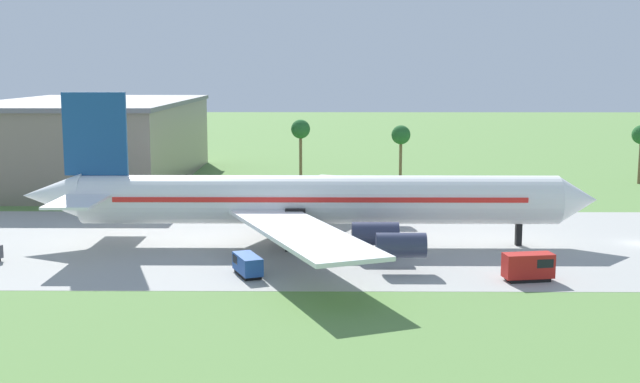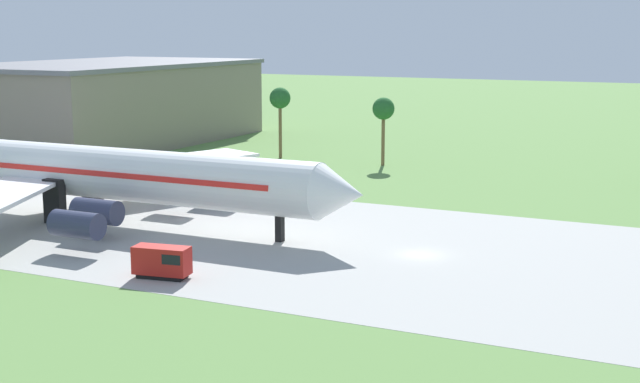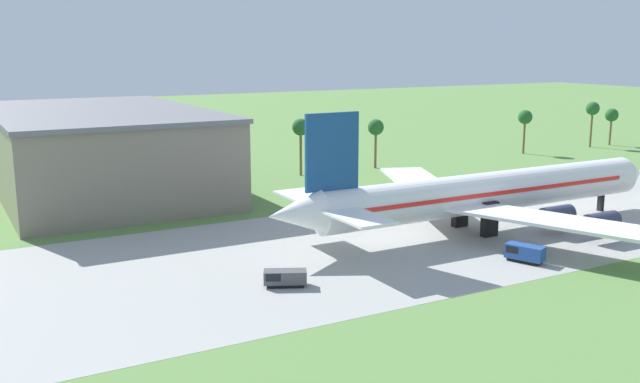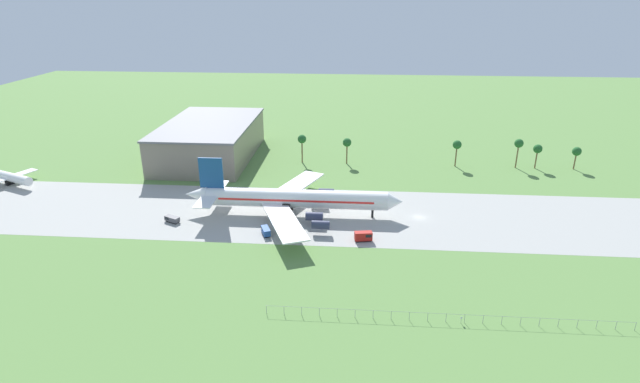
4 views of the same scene
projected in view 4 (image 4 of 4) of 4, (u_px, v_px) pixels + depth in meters
ground_plane at (419, 217)px, 160.93m from camera, size 600.00×600.00×0.00m
taxiway_strip at (419, 217)px, 160.92m from camera, size 320.00×44.00×0.02m
jet_airliner at (292, 199)px, 160.77m from camera, size 70.68×59.07×18.84m
regional_aircraft at (8, 177)px, 187.22m from camera, size 23.34×21.40×9.58m
baggage_tug at (266, 231)px, 149.13m from camera, size 3.70×5.23×2.24m
fuel_truck at (364, 236)px, 145.12m from camera, size 5.35×2.79×2.90m
catering_van at (172, 219)px, 157.35m from camera, size 5.31×3.97×1.90m
perimeter_fence at (446, 316)px, 109.49m from camera, size 80.10×0.10×2.10m
no_stopping_sign at (461, 319)px, 109.12m from camera, size 0.44×0.08×1.68m
terminal_building at (210, 140)px, 216.57m from camera, size 36.72×61.20×15.55m
palm_tree_row at (455, 146)px, 204.93m from camera, size 115.70×3.60×12.27m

